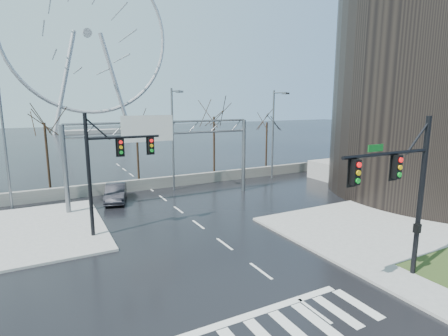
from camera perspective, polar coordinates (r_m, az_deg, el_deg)
ground at (r=18.98m, az=6.03°, el=-16.38°), size 260.00×260.00×0.00m
sidewalk_right_ext at (r=26.66m, az=21.83°, el=-8.84°), size 12.00×10.00×0.15m
sidewalk_far at (r=27.34m, az=-29.84°, el=-9.03°), size 10.00×12.00×0.15m
tower_podium at (r=45.05m, az=31.81°, el=-0.75°), size 22.00×18.00×2.00m
barrier_wall at (r=36.18m, az=-11.96°, el=-2.52°), size 52.00×0.50×1.10m
signal_mast_near at (r=18.15m, az=27.42°, el=-2.43°), size 5.52×0.41×8.00m
signal_mast_far at (r=23.51m, az=-18.55°, el=0.83°), size 4.72×0.41×8.00m
sign_gantry at (r=30.54m, az=-10.31°, el=3.98°), size 16.36×0.40×7.60m
streetlight_left at (r=32.32m, az=-32.29°, el=4.14°), size 0.50×2.55×10.00m
streetlight_mid at (r=34.25m, az=-8.21°, el=5.92°), size 0.50×2.55×10.00m
streetlight_right at (r=39.95m, az=8.30°, el=6.56°), size 0.50×2.55×10.00m
tree_left at (r=37.55m, az=-27.19°, el=5.40°), size 3.75×3.75×7.50m
tree_center at (r=39.78m, az=-14.04°, el=5.31°), size 3.25×3.25×6.50m
tree_right at (r=41.88m, az=-1.65°, el=7.29°), size 3.90×3.90×7.80m
tree_far_right at (r=46.46m, az=7.00°, el=6.55°), size 3.40×3.40×6.80m
ferris_wheel at (r=111.32m, az=-21.36°, el=18.91°), size 45.00×6.00×50.91m
car at (r=32.41m, az=-17.27°, el=-3.87°), size 2.82×5.00×1.56m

